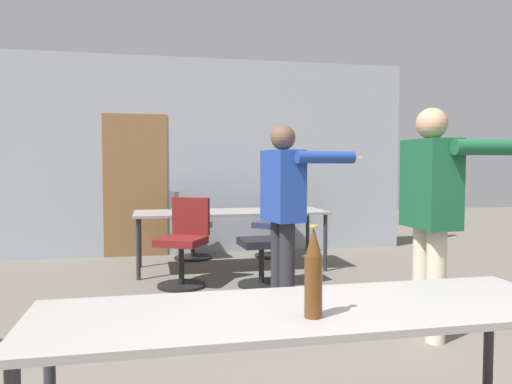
% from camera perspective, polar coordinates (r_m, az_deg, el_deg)
% --- Properties ---
extents(back_wall, '(6.01, 0.12, 2.88)m').
position_cam_1_polar(back_wall, '(7.46, -5.37, 3.95)').
color(back_wall, '#A3A8B2').
rests_on(back_wall, ground_plane).
extents(conference_table_near, '(2.25, 0.69, 0.74)m').
position_cam_1_polar(conference_table_near, '(2.14, 6.06, -14.60)').
color(conference_table_near, gray).
rests_on(conference_table_near, ground_plane).
extents(conference_table_far, '(2.38, 0.83, 0.74)m').
position_cam_1_polar(conference_table_far, '(6.30, -2.92, -2.68)').
color(conference_table_far, gray).
rests_on(conference_table_far, ground_plane).
extents(person_right_polo, '(0.85, 0.66, 1.68)m').
position_cam_1_polar(person_right_polo, '(4.53, 3.25, -0.89)').
color(person_right_polo, '#28282D').
rests_on(person_right_polo, ground_plane).
extents(person_near_casual, '(0.80, 0.70, 1.75)m').
position_cam_1_polar(person_near_casual, '(4.00, 19.48, -0.99)').
color(person_near_casual, beige).
rests_on(person_near_casual, ground_plane).
extents(office_chair_far_right, '(0.64, 0.67, 0.96)m').
position_cam_1_polar(office_chair_far_right, '(5.54, -8.21, -5.91)').
color(office_chair_far_right, black).
rests_on(office_chair_far_right, ground_plane).
extents(office_chair_mid_tucked, '(0.57, 0.52, 0.96)m').
position_cam_1_polar(office_chair_mid_tucked, '(7.06, -7.86, -3.94)').
color(office_chair_mid_tucked, black).
rests_on(office_chair_mid_tucked, ground_plane).
extents(office_chair_far_left, '(0.56, 0.52, 0.94)m').
position_cam_1_polar(office_chair_far_left, '(5.50, 1.41, -6.11)').
color(office_chair_far_left, black).
rests_on(office_chair_far_left, ground_plane).
extents(office_chair_near_pushed, '(0.67, 0.69, 0.93)m').
position_cam_1_polar(office_chair_near_pushed, '(7.25, 2.17, -3.92)').
color(office_chair_near_pushed, black).
rests_on(office_chair_near_pushed, ground_plane).
extents(beer_bottle, '(0.07, 0.07, 0.36)m').
position_cam_1_polar(beer_bottle, '(1.95, 6.58, -9.30)').
color(beer_bottle, '#563314').
rests_on(beer_bottle, conference_table_near).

